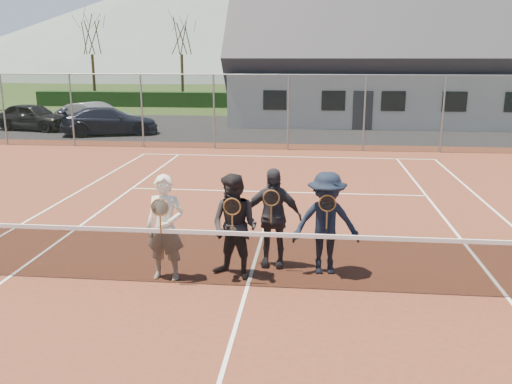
% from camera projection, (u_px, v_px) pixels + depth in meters
% --- Properties ---
extents(ground, '(220.00, 220.00, 0.00)m').
position_uv_depth(ground, '(294.00, 129.00, 28.22)').
color(ground, '#294117').
rests_on(ground, ground).
extents(court_surface, '(30.00, 30.00, 0.02)m').
position_uv_depth(court_surface, '(248.00, 287.00, 8.93)').
color(court_surface, '#562819').
rests_on(court_surface, ground).
extents(tarmac_carpark, '(40.00, 12.00, 0.01)m').
position_uv_depth(tarmac_carpark, '(218.00, 128.00, 28.62)').
color(tarmac_carpark, black).
rests_on(tarmac_carpark, ground).
extents(hedge_row, '(40.00, 1.20, 1.10)m').
position_uv_depth(hedge_row, '(300.00, 100.00, 39.66)').
color(hedge_row, black).
rests_on(hedge_row, ground).
extents(hill_west, '(110.00, 110.00, 18.00)m').
position_uv_depth(hill_west, '(176.00, 27.00, 100.91)').
color(hill_west, '#52625A').
rests_on(hill_west, ground).
extents(hill_centre, '(120.00, 120.00, 22.00)m').
position_uv_depth(hill_centre, '(424.00, 14.00, 95.82)').
color(hill_centre, slate).
rests_on(hill_centre, ground).
extents(car_a, '(4.33, 2.46, 1.39)m').
position_uv_depth(car_a, '(33.00, 117.00, 27.71)').
color(car_a, black).
rests_on(car_a, ground).
extents(car_b, '(4.54, 3.15, 1.42)m').
position_uv_depth(car_b, '(95.00, 117.00, 27.39)').
color(car_b, '#92939A').
rests_on(car_b, ground).
extents(car_c, '(4.91, 3.22, 1.32)m').
position_uv_depth(car_c, '(110.00, 121.00, 26.10)').
color(car_c, black).
rests_on(car_c, ground).
extents(court_markings, '(11.03, 23.83, 0.01)m').
position_uv_depth(court_markings, '(248.00, 286.00, 8.92)').
color(court_markings, white).
rests_on(court_markings, court_surface).
extents(tennis_net, '(11.68, 0.08, 1.10)m').
position_uv_depth(tennis_net, '(248.00, 257.00, 8.80)').
color(tennis_net, slate).
rests_on(tennis_net, ground).
extents(perimeter_fence, '(30.07, 0.07, 3.02)m').
position_uv_depth(perimeter_fence, '(288.00, 112.00, 21.58)').
color(perimeter_fence, slate).
rests_on(perimeter_fence, ground).
extents(clubhouse, '(15.60, 8.20, 7.70)m').
position_uv_depth(clubhouse, '(368.00, 51.00, 30.69)').
color(clubhouse, silver).
rests_on(clubhouse, ground).
extents(tree_a, '(3.20, 3.20, 7.77)m').
position_uv_depth(tree_a, '(90.00, 28.00, 40.98)').
color(tree_a, '#352413').
rests_on(tree_a, ground).
extents(tree_b, '(3.20, 3.20, 7.77)m').
position_uv_depth(tree_b, '(181.00, 27.00, 40.26)').
color(tree_b, '#352513').
rests_on(tree_b, ground).
extents(tree_c, '(3.20, 3.20, 7.77)m').
position_uv_depth(tree_c, '(330.00, 26.00, 39.14)').
color(tree_c, '#332312').
rests_on(tree_c, ground).
extents(tree_d, '(3.20, 3.20, 7.77)m').
position_uv_depth(tree_d, '(473.00, 26.00, 38.12)').
color(tree_d, '#3A2515').
rests_on(tree_d, ground).
extents(player_a, '(0.69, 0.52, 1.80)m').
position_uv_depth(player_a, '(165.00, 228.00, 9.04)').
color(player_a, silver).
rests_on(player_a, court_surface).
extents(player_b, '(1.08, 0.98, 1.80)m').
position_uv_depth(player_b, '(235.00, 227.00, 9.09)').
color(player_b, black).
rests_on(player_b, court_surface).
extents(player_c, '(1.08, 0.53, 1.80)m').
position_uv_depth(player_c, '(272.00, 217.00, 9.62)').
color(player_c, '#27272C').
rests_on(player_c, court_surface).
extents(player_d, '(1.23, 0.80, 1.80)m').
position_uv_depth(player_d, '(326.00, 223.00, 9.29)').
color(player_d, black).
rests_on(player_d, court_surface).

